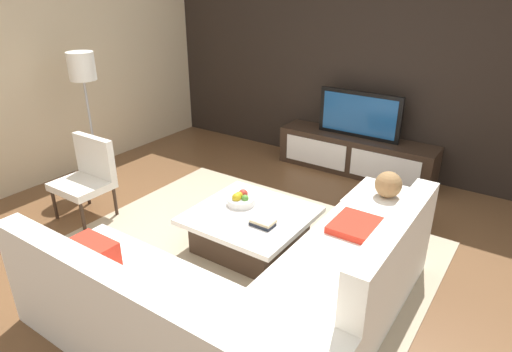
{
  "coord_description": "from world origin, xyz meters",
  "views": [
    {
      "loc": [
        2.0,
        -2.88,
        2.41
      ],
      "look_at": [
        -0.34,
        0.55,
        0.53
      ],
      "focal_mm": 31.06,
      "sensor_mm": 36.0,
      "label": 1
    }
  ],
  "objects_px": {
    "accent_chair_near": "(88,173)",
    "fruit_bowl": "(241,199)",
    "sectional_couch": "(245,301)",
    "ottoman": "(384,214)",
    "floor_lamp": "(83,76)",
    "book_stack": "(263,223)",
    "television": "(359,115)",
    "media_console": "(355,154)",
    "coffee_table": "(250,230)",
    "decorative_ball": "(388,185)"
  },
  "relations": [
    {
      "from": "television",
      "to": "decorative_ball",
      "type": "distance_m",
      "value": 1.55
    },
    {
      "from": "ottoman",
      "to": "coffee_table",
      "type": "bearing_deg",
      "value": -132.93
    },
    {
      "from": "coffee_table",
      "to": "fruit_bowl",
      "type": "height_order",
      "value": "fruit_bowl"
    },
    {
      "from": "accent_chair_near",
      "to": "fruit_bowl",
      "type": "distance_m",
      "value": 1.73
    },
    {
      "from": "coffee_table",
      "to": "accent_chair_near",
      "type": "height_order",
      "value": "accent_chair_near"
    },
    {
      "from": "decorative_ball",
      "to": "coffee_table",
      "type": "bearing_deg",
      "value": -132.93
    },
    {
      "from": "sectional_couch",
      "to": "television",
      "type": "bearing_deg",
      "value": 99.14
    },
    {
      "from": "ottoman",
      "to": "decorative_ball",
      "type": "bearing_deg",
      "value": 0.0
    },
    {
      "from": "television",
      "to": "accent_chair_near",
      "type": "bearing_deg",
      "value": -125.4
    },
    {
      "from": "floor_lamp",
      "to": "decorative_ball",
      "type": "height_order",
      "value": "floor_lamp"
    },
    {
      "from": "media_console",
      "to": "coffee_table",
      "type": "height_order",
      "value": "media_console"
    },
    {
      "from": "media_console",
      "to": "fruit_bowl",
      "type": "distance_m",
      "value": 2.22
    },
    {
      "from": "television",
      "to": "decorative_ball",
      "type": "bearing_deg",
      "value": -56.13
    },
    {
      "from": "decorative_ball",
      "to": "ottoman",
      "type": "bearing_deg",
      "value": 0.0
    },
    {
      "from": "fruit_bowl",
      "to": "sectional_couch",
      "type": "bearing_deg",
      "value": -52.55
    },
    {
      "from": "television",
      "to": "fruit_bowl",
      "type": "height_order",
      "value": "television"
    },
    {
      "from": "sectional_couch",
      "to": "ottoman",
      "type": "distance_m",
      "value": 2.0
    },
    {
      "from": "sectional_couch",
      "to": "accent_chair_near",
      "type": "distance_m",
      "value": 2.52
    },
    {
      "from": "ottoman",
      "to": "television",
      "type": "bearing_deg",
      "value": 123.87
    },
    {
      "from": "ottoman",
      "to": "accent_chair_near",
      "type": "bearing_deg",
      "value": -152.55
    },
    {
      "from": "sectional_couch",
      "to": "book_stack",
      "type": "distance_m",
      "value": 0.93
    },
    {
      "from": "book_stack",
      "to": "sectional_couch",
      "type": "bearing_deg",
      "value": -64.15
    },
    {
      "from": "coffee_table",
      "to": "floor_lamp",
      "type": "relative_size",
      "value": 0.65
    },
    {
      "from": "floor_lamp",
      "to": "television",
      "type": "bearing_deg",
      "value": 40.24
    },
    {
      "from": "book_stack",
      "to": "fruit_bowl",
      "type": "bearing_deg",
      "value": 151.53
    },
    {
      "from": "floor_lamp",
      "to": "ottoman",
      "type": "bearing_deg",
      "value": 14.67
    },
    {
      "from": "coffee_table",
      "to": "ottoman",
      "type": "relative_size",
      "value": 1.53
    },
    {
      "from": "television",
      "to": "sectional_couch",
      "type": "xyz_separation_m",
      "value": [
        0.52,
        -3.25,
        -0.5
      ]
    },
    {
      "from": "sectional_couch",
      "to": "decorative_ball",
      "type": "distance_m",
      "value": 2.02
    },
    {
      "from": "coffee_table",
      "to": "decorative_ball",
      "type": "relative_size",
      "value": 4.02
    },
    {
      "from": "fruit_bowl",
      "to": "book_stack",
      "type": "xyz_separation_m",
      "value": [
        0.4,
        -0.22,
        -0.02
      ]
    },
    {
      "from": "television",
      "to": "floor_lamp",
      "type": "bearing_deg",
      "value": -139.76
    },
    {
      "from": "television",
      "to": "floor_lamp",
      "type": "xyz_separation_m",
      "value": [
        -2.56,
        -2.16,
        0.57
      ]
    },
    {
      "from": "coffee_table",
      "to": "ottoman",
      "type": "bearing_deg",
      "value": 47.07
    },
    {
      "from": "ottoman",
      "to": "book_stack",
      "type": "relative_size",
      "value": 3.33
    },
    {
      "from": "media_console",
      "to": "ottoman",
      "type": "relative_size",
      "value": 2.96
    },
    {
      "from": "media_console",
      "to": "book_stack",
      "type": "height_order",
      "value": "media_console"
    },
    {
      "from": "television",
      "to": "decorative_ball",
      "type": "xyz_separation_m",
      "value": [
        0.85,
        -1.27,
        -0.27
      ]
    },
    {
      "from": "floor_lamp",
      "to": "book_stack",
      "type": "distance_m",
      "value": 2.85
    },
    {
      "from": "fruit_bowl",
      "to": "television",
      "type": "bearing_deg",
      "value": 82.7
    },
    {
      "from": "media_console",
      "to": "coffee_table",
      "type": "distance_m",
      "value": 2.3
    },
    {
      "from": "decorative_ball",
      "to": "floor_lamp",
      "type": "bearing_deg",
      "value": -165.33
    },
    {
      "from": "coffee_table",
      "to": "accent_chair_near",
      "type": "distance_m",
      "value": 1.9
    },
    {
      "from": "coffee_table",
      "to": "accent_chair_near",
      "type": "bearing_deg",
      "value": -167.02
    },
    {
      "from": "media_console",
      "to": "decorative_ball",
      "type": "xyz_separation_m",
      "value": [
        0.85,
        -1.27,
        0.28
      ]
    },
    {
      "from": "book_stack",
      "to": "television",
      "type": "bearing_deg",
      "value": 92.83
    },
    {
      "from": "floor_lamp",
      "to": "ottoman",
      "type": "xyz_separation_m",
      "value": [
        3.41,
        0.89,
        -1.17
      ]
    },
    {
      "from": "television",
      "to": "accent_chair_near",
      "type": "distance_m",
      "value": 3.35
    },
    {
      "from": "coffee_table",
      "to": "ottoman",
      "type": "height_order",
      "value": "ottoman"
    },
    {
      "from": "ottoman",
      "to": "decorative_ball",
      "type": "distance_m",
      "value": 0.33
    }
  ]
}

